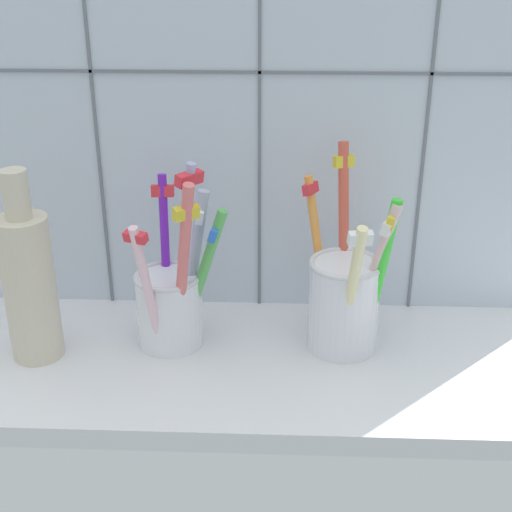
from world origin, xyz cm
name	(u,v)px	position (x,y,z in cm)	size (l,w,h in cm)	color
counter_slab	(255,367)	(0.00, 0.00, 1.00)	(64.00, 22.00, 2.00)	silver
tile_wall_back	(260,113)	(0.00, 12.00, 22.50)	(64.00, 2.20, 45.00)	silver
toothbrush_cup_left	(172,297)	(-7.93, 2.43, 7.08)	(9.12, 9.26, 19.08)	white
toothbrush_cup_right	(345,297)	(8.42, 2.68, 7.35)	(8.78, 10.86, 19.10)	white
ceramic_vase	(29,283)	(-20.52, -0.14, 9.60)	(4.75, 4.75, 18.25)	beige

